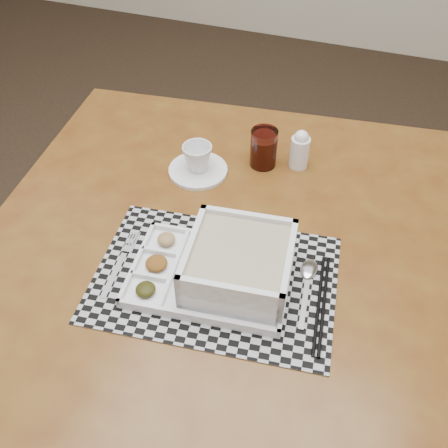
% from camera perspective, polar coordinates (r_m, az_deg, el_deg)
% --- Properties ---
extents(floor, '(5.00, 5.00, 0.00)m').
position_cam_1_polar(floor, '(2.17, -18.85, -5.89)').
color(floor, black).
rests_on(floor, ground).
extents(dining_table, '(1.19, 1.19, 0.80)m').
position_cam_1_polar(dining_table, '(1.17, -0.10, -4.21)').
color(dining_table, '#51270E').
rests_on(dining_table, ground).
extents(placemat, '(0.53, 0.39, 0.00)m').
position_cam_1_polar(placemat, '(1.03, -1.02, -6.24)').
color(placemat, '#A1A1A8').
rests_on(placemat, dining_table).
extents(serving_tray, '(0.34, 0.26, 0.10)m').
position_cam_1_polar(serving_tray, '(1.00, 0.89, -4.93)').
color(serving_tray, white).
rests_on(serving_tray, placemat).
extents(fork, '(0.04, 0.19, 0.00)m').
position_cam_1_polar(fork, '(1.08, -11.58, -4.27)').
color(fork, silver).
rests_on(fork, placemat).
extents(spoon, '(0.04, 0.18, 0.01)m').
position_cam_1_polar(spoon, '(1.05, 9.62, -5.65)').
color(spoon, silver).
rests_on(spoon, placemat).
extents(chopsticks, '(0.05, 0.24, 0.01)m').
position_cam_1_polar(chopsticks, '(1.00, 11.06, -8.89)').
color(chopsticks, black).
rests_on(chopsticks, placemat).
extents(saucer, '(0.15, 0.15, 0.01)m').
position_cam_1_polar(saucer, '(1.27, -2.98, 6.14)').
color(saucer, white).
rests_on(saucer, dining_table).
extents(cup, '(0.09, 0.09, 0.07)m').
position_cam_1_polar(cup, '(1.25, -3.05, 7.57)').
color(cup, white).
rests_on(cup, saucer).
extents(juice_glass, '(0.07, 0.07, 0.10)m').
position_cam_1_polar(juice_glass, '(1.28, 4.54, 8.51)').
color(juice_glass, white).
rests_on(juice_glass, dining_table).
extents(creamer_bottle, '(0.05, 0.05, 0.11)m').
position_cam_1_polar(creamer_bottle, '(1.28, 8.66, 8.41)').
color(creamer_bottle, white).
rests_on(creamer_bottle, dining_table).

